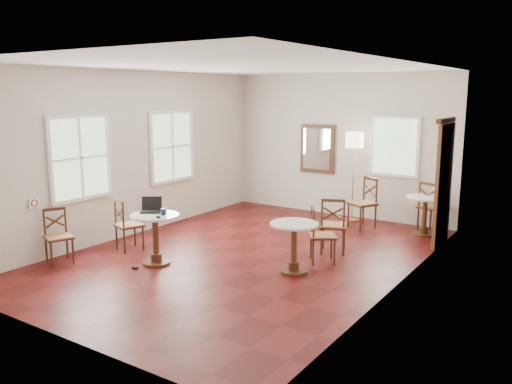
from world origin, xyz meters
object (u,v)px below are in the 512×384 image
at_px(chair_mid_b, 321,235).
at_px(water_glass, 165,211).
at_px(chair_near_b, 58,236).
at_px(laptop, 151,208).
at_px(cafe_table_near, 155,234).
at_px(power_adapter, 135,268).
at_px(chair_back_b, 363,203).
at_px(floor_lamp, 354,146).
at_px(mouse, 158,217).
at_px(cafe_table_mid, 294,242).
at_px(navy_mug, 163,212).
at_px(chair_near_a, 128,225).
at_px(cafe_table_back, 425,212).
at_px(chair_back_a, 432,207).
at_px(chair_mid_a, 333,225).

bearing_deg(chair_mid_b, water_glass, 91.90).
relative_size(chair_near_b, laptop, 2.11).
xyz_separation_m(cafe_table_near, water_glass, (0.11, 0.11, 0.35)).
bearing_deg(power_adapter, chair_back_b, 66.13).
relative_size(chair_near_b, water_glass, 7.44).
height_order(cafe_table_near, power_adapter, cafe_table_near).
bearing_deg(chair_back_b, water_glass, -85.44).
bearing_deg(floor_lamp, mouse, -104.95).
xyz_separation_m(chair_mid_b, floor_lamp, (-0.68, 2.78, 1.12)).
height_order(cafe_table_mid, navy_mug, navy_mug).
distance_m(cafe_table_mid, chair_back_b, 3.07).
bearing_deg(power_adapter, laptop, 100.96).
height_order(chair_near_b, mouse, chair_near_b).
bearing_deg(chair_near_a, cafe_table_near, -177.71).
bearing_deg(floor_lamp, water_glass, -106.92).
relative_size(chair_back_b, navy_mug, 8.14).
relative_size(mouse, navy_mug, 0.75).
height_order(cafe_table_back, mouse, mouse).
relative_size(chair_mid_b, chair_back_a, 0.90).
bearing_deg(cafe_table_mid, floor_lamp, 99.49).
bearing_deg(laptop, cafe_table_mid, -16.48).
xyz_separation_m(chair_back_b, navy_mug, (-1.66, -3.83, 0.34)).
height_order(mouse, power_adapter, mouse).
bearing_deg(chair_near_a, floor_lamp, -100.27).
distance_m(chair_near_b, chair_mid_b, 4.07).
bearing_deg(navy_mug, cafe_table_mid, 22.66).
bearing_deg(mouse, cafe_table_mid, 4.42).
relative_size(cafe_table_back, mouse, 8.09).
height_order(chair_mid_b, mouse, chair_mid_b).
xyz_separation_m(chair_near_a, water_glass, (1.02, -0.17, 0.40)).
relative_size(cafe_table_near, laptop, 1.95).
bearing_deg(chair_back_a, water_glass, 79.77).
height_order(chair_mid_a, chair_back_a, chair_back_a).
bearing_deg(power_adapter, chair_near_a, 142.01).
relative_size(chair_near_a, navy_mug, 7.27).
bearing_deg(chair_back_b, floor_lamp, 164.05).
height_order(chair_near_b, chair_back_b, chair_back_b).
height_order(cafe_table_mid, laptop, laptop).
bearing_deg(chair_mid_a, chair_back_b, -104.26).
bearing_deg(power_adapter, chair_mid_a, 48.78).
bearing_deg(cafe_table_mid, chair_mid_b, 80.84).
distance_m(cafe_table_mid, chair_mid_b, 0.68).
relative_size(cafe_table_mid, chair_near_b, 0.89).
relative_size(chair_mid_b, navy_mug, 7.17).
relative_size(cafe_table_near, water_glass, 6.88).
bearing_deg(navy_mug, water_glass, 98.30).
xyz_separation_m(chair_mid_a, chair_back_a, (0.98, 2.25, 0.01)).
distance_m(cafe_table_back, chair_mid_b, 2.60).
bearing_deg(chair_near_b, mouse, -45.30).
bearing_deg(cafe_table_back, chair_near_b, -132.06).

